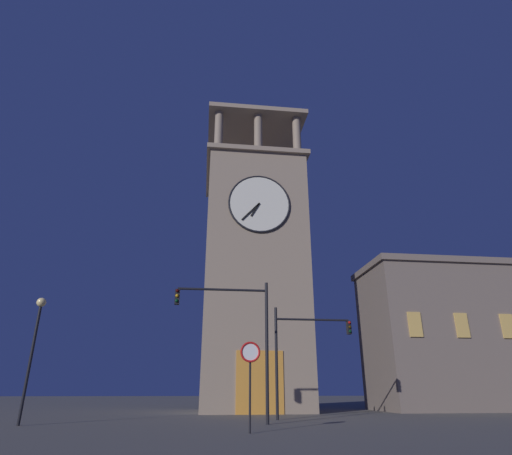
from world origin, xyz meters
TOP-DOWN VIEW (x-y plane):
  - ground_plane at (0.00, 0.00)m, footprint 200.00×200.00m
  - clocktower at (-3.94, -2.28)m, footprint 8.52×9.42m
  - adjacent_wing_building at (-20.95, -1.39)m, footprint 15.07×7.13m
  - traffic_signal_near at (-1.79, 10.55)m, footprint 4.67×0.41m
  - traffic_signal_mid at (-5.64, 7.48)m, footprint 4.50×0.41m
  - street_lamp at (7.86, 9.93)m, footprint 0.44×0.44m
  - no_horn_sign at (-1.95, 14.72)m, footprint 0.78×0.14m

SIDE VIEW (x-z plane):
  - ground_plane at x=0.00m, z-range 0.00..0.00m
  - no_horn_sign at x=-1.95m, z-range 0.93..4.16m
  - traffic_signal_mid at x=-5.64m, z-range 0.95..6.89m
  - street_lamp at x=7.86m, z-range 1.07..6.77m
  - traffic_signal_near at x=-1.79m, z-range 1.15..7.78m
  - adjacent_wing_building at x=-20.95m, z-range 0.02..11.38m
  - clocktower at x=-3.94m, z-range -3.20..24.17m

